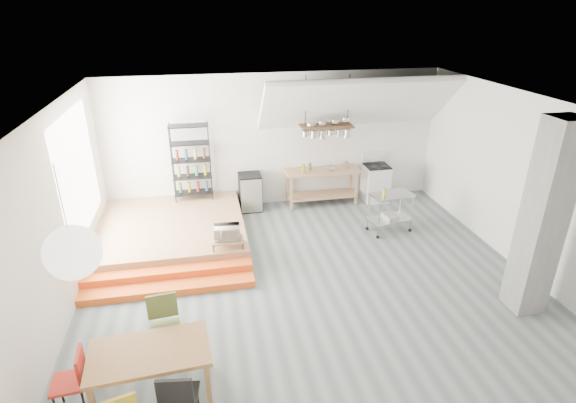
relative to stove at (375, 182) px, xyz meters
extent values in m
plane|color=#566164|center=(-2.50, -3.16, -0.48)|extent=(8.00, 8.00, 0.00)
cube|color=silver|center=(-2.50, 0.34, 1.12)|extent=(8.00, 0.04, 3.20)
cube|color=silver|center=(-6.50, -3.16, 1.12)|extent=(0.04, 7.00, 3.20)
cube|color=silver|center=(1.50, -3.16, 1.12)|extent=(0.04, 7.00, 3.20)
cube|color=white|center=(-2.50, -3.16, 2.72)|extent=(8.00, 7.00, 0.02)
cube|color=white|center=(-0.70, -0.26, 2.07)|extent=(4.40, 1.44, 1.32)
cube|color=white|center=(-6.48, -1.66, 1.32)|extent=(0.02, 2.50, 2.20)
cube|color=#A27651|center=(-5.00, -1.16, -0.28)|extent=(3.00, 3.00, 0.40)
cube|color=orange|center=(-5.00, -3.11, -0.41)|extent=(3.00, 0.35, 0.13)
cube|color=orange|center=(-5.00, -2.76, -0.35)|extent=(3.00, 0.35, 0.27)
cube|color=slate|center=(0.80, -4.66, 1.12)|extent=(0.50, 0.50, 3.20)
cube|color=#A27651|center=(-1.40, -0.01, 0.40)|extent=(1.80, 0.60, 0.06)
cube|color=#A27651|center=(-1.40, -0.01, -0.23)|extent=(1.70, 0.55, 0.04)
cube|color=#A27651|center=(-0.58, 0.21, -0.05)|extent=(0.06, 0.06, 0.86)
cube|color=#A27651|center=(-2.22, 0.21, -0.05)|extent=(0.06, 0.06, 0.86)
cube|color=#A27651|center=(-0.58, -0.23, -0.05)|extent=(0.06, 0.06, 0.86)
cube|color=#A27651|center=(-2.22, -0.23, -0.05)|extent=(0.06, 0.06, 0.86)
cube|color=white|center=(0.00, -0.01, -0.03)|extent=(0.60, 0.60, 0.90)
cube|color=black|center=(0.00, -0.01, 0.44)|extent=(0.58, 0.58, 0.03)
cube|color=white|center=(0.00, 0.27, 0.57)|extent=(0.60, 0.05, 0.25)
cylinder|color=black|center=(0.14, 0.13, 0.46)|extent=(0.18, 0.18, 0.02)
cylinder|color=black|center=(-0.14, 0.13, 0.46)|extent=(0.18, 0.18, 0.02)
cylinder|color=black|center=(0.14, -0.15, 0.46)|extent=(0.18, 0.18, 0.02)
cylinder|color=black|center=(-0.14, -0.15, 0.46)|extent=(0.18, 0.18, 0.02)
cube|color=#41281A|center=(-1.40, -0.21, 1.57)|extent=(1.20, 0.50, 0.05)
cylinder|color=black|center=(-1.90, -0.21, 2.14)|extent=(0.02, 0.02, 1.15)
cylinder|color=black|center=(-0.90, -0.21, 2.14)|extent=(0.02, 0.02, 1.15)
cylinder|color=silver|center=(-1.90, -0.26, 1.43)|extent=(0.16, 0.16, 0.12)
cylinder|color=silver|center=(-1.70, -0.26, 1.41)|extent=(0.20, 0.20, 0.16)
cylinder|color=silver|center=(-1.50, -0.26, 1.39)|extent=(0.16, 0.16, 0.20)
cylinder|color=silver|center=(-1.30, -0.26, 1.43)|extent=(0.20, 0.20, 0.12)
cylinder|color=silver|center=(-1.10, -0.26, 1.41)|extent=(0.16, 0.16, 0.16)
cylinder|color=silver|center=(-0.90, -0.26, 1.39)|extent=(0.20, 0.20, 0.20)
cylinder|color=black|center=(-4.08, 0.22, 0.82)|extent=(0.02, 0.02, 1.80)
cylinder|color=black|center=(-4.92, 0.22, 0.82)|extent=(0.02, 0.02, 1.80)
cylinder|color=black|center=(-4.08, -0.14, 0.82)|extent=(0.02, 0.02, 1.80)
cylinder|color=black|center=(-4.92, -0.14, 0.82)|extent=(0.02, 0.02, 1.80)
cube|color=black|center=(-4.50, 0.04, 0.07)|extent=(0.88, 0.38, 0.02)
cube|color=black|center=(-4.50, 0.04, 0.47)|extent=(0.88, 0.38, 0.02)
cube|color=black|center=(-4.50, 0.04, 0.87)|extent=(0.88, 0.38, 0.02)
cube|color=black|center=(-4.50, 0.04, 1.27)|extent=(0.88, 0.38, 0.02)
cube|color=black|center=(-4.50, 0.04, 1.67)|extent=(0.88, 0.38, 0.03)
cylinder|color=#358546|center=(-4.50, 0.04, 0.21)|extent=(0.07, 0.07, 0.24)
cylinder|color=#A49A1B|center=(-4.50, 0.04, 0.61)|extent=(0.07, 0.07, 0.24)
cylinder|color=maroon|center=(-4.50, 0.04, 1.01)|extent=(0.07, 0.07, 0.24)
cube|color=#A27651|center=(-3.90, -2.41, 0.07)|extent=(0.60, 0.40, 0.03)
cylinder|color=black|center=(-3.63, -2.24, -0.01)|extent=(0.02, 0.02, 0.13)
cylinder|color=black|center=(-4.17, -2.24, -0.01)|extent=(0.02, 0.02, 0.13)
cylinder|color=black|center=(-3.63, -2.58, -0.01)|extent=(0.02, 0.02, 0.13)
cylinder|color=black|center=(-4.17, -2.58, -0.01)|extent=(0.02, 0.02, 0.13)
sphere|color=white|center=(-5.68, -5.40, 1.72)|extent=(0.60, 0.60, 0.60)
cube|color=olive|center=(-5.08, -5.36, 0.19)|extent=(1.53, 0.93, 0.06)
cube|color=olive|center=(-4.44, -4.96, -0.16)|extent=(0.07, 0.07, 0.65)
cube|color=olive|center=(-5.77, -5.06, -0.16)|extent=(0.07, 0.07, 0.65)
cube|color=olive|center=(-4.39, -5.66, -0.16)|extent=(0.07, 0.07, 0.65)
cube|color=black|center=(-4.72, -5.94, -0.01)|extent=(0.47, 0.47, 0.04)
cube|color=black|center=(-4.74, -6.12, 0.25)|extent=(0.40, 0.09, 0.37)
cylinder|color=black|center=(-4.86, -5.75, -0.25)|extent=(0.03, 0.03, 0.46)
cylinder|color=black|center=(-4.53, -5.79, -0.25)|extent=(0.03, 0.03, 0.46)
cube|color=#5D6A32|center=(-4.94, -4.75, 0.01)|extent=(0.48, 0.48, 0.04)
cube|color=#5D6A32|center=(-4.96, -4.55, 0.29)|extent=(0.42, 0.09, 0.38)
cylinder|color=black|center=(-4.78, -4.56, -0.24)|extent=(0.03, 0.03, 0.48)
cylinder|color=black|center=(-5.13, -4.59, -0.24)|extent=(0.03, 0.03, 0.48)
cylinder|color=black|center=(-4.74, -4.91, -0.24)|extent=(0.03, 0.03, 0.48)
cylinder|color=black|center=(-5.09, -4.94, -0.24)|extent=(0.03, 0.03, 0.48)
cube|color=red|center=(-6.04, -5.43, -0.04)|extent=(0.42, 0.42, 0.04)
cube|color=red|center=(-5.87, -5.41, 0.21)|extent=(0.07, 0.38, 0.34)
cylinder|color=black|center=(-5.90, -5.26, -0.26)|extent=(0.03, 0.03, 0.43)
cylinder|color=black|center=(-6.21, -5.28, -0.26)|extent=(0.03, 0.03, 0.43)
cube|color=silver|center=(-0.32, -1.70, 0.39)|extent=(0.96, 0.65, 0.04)
cube|color=silver|center=(-0.32, -1.70, -0.18)|extent=(0.96, 0.65, 0.03)
cylinder|color=silver|center=(0.05, -1.41, -0.04)|extent=(0.03, 0.03, 0.85)
sphere|color=black|center=(0.05, -1.41, -0.44)|extent=(0.08, 0.08, 0.08)
cylinder|color=silver|center=(-0.77, -1.56, -0.04)|extent=(0.03, 0.03, 0.85)
sphere|color=black|center=(-0.77, -1.56, -0.44)|extent=(0.08, 0.08, 0.08)
cylinder|color=silver|center=(0.13, -1.83, -0.04)|extent=(0.03, 0.03, 0.85)
sphere|color=black|center=(0.13, -1.83, -0.44)|extent=(0.08, 0.08, 0.08)
cylinder|color=silver|center=(-0.69, -1.99, -0.04)|extent=(0.03, 0.03, 0.85)
sphere|color=black|center=(-0.69, -1.99, -0.44)|extent=(0.08, 0.08, 0.08)
cube|color=black|center=(-3.18, 0.04, -0.03)|extent=(0.53, 0.53, 0.90)
imported|color=beige|center=(-3.90, -2.41, 0.22)|extent=(0.50, 0.36, 0.27)
imported|color=silver|center=(-1.23, -0.06, 0.46)|extent=(0.29, 0.29, 0.05)
camera|label=1|loc=(-4.23, -9.93, 4.17)|focal=28.00mm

